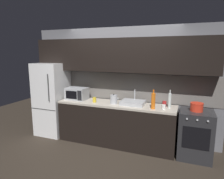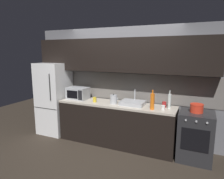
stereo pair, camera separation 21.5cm
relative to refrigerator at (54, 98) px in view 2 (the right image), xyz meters
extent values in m
plane|color=#2D261E|center=(1.63, -0.90, -0.86)|extent=(10.00, 10.00, 0.00)
cube|color=slate|center=(1.63, 0.40, 0.39)|extent=(4.24, 0.10, 2.50)
cube|color=slate|center=(1.63, 0.35, 0.34)|extent=(4.24, 0.01, 0.60)
cube|color=black|center=(1.63, 0.18, 1.04)|extent=(3.90, 0.34, 0.70)
cube|color=black|center=(1.63, 0.00, -0.43)|extent=(2.50, 0.60, 0.86)
cube|color=#B2A899|center=(1.63, 0.00, 0.02)|extent=(2.50, 0.60, 0.04)
cube|color=white|center=(0.00, 0.00, 0.00)|extent=(0.68, 0.66, 1.71)
cube|color=black|center=(0.00, -0.33, -0.17)|extent=(0.67, 0.00, 0.01)
cylinder|color=#333333|center=(0.19, -0.35, 0.34)|extent=(0.02, 0.02, 0.60)
cube|color=#232326|center=(3.22, 0.00, -0.41)|extent=(0.60, 0.60, 0.90)
cube|color=black|center=(3.22, -0.30, -0.36)|extent=(0.45, 0.01, 0.40)
cylinder|color=#B2B2B7|center=(3.06, -0.31, -0.03)|extent=(0.03, 0.02, 0.03)
cylinder|color=#B2B2B7|center=(3.22, -0.31, -0.03)|extent=(0.03, 0.02, 0.03)
cylinder|color=#B2B2B7|center=(3.39, -0.31, -0.03)|extent=(0.03, 0.02, 0.03)
cube|color=#A8AAAF|center=(0.68, 0.02, 0.18)|extent=(0.46, 0.34, 0.27)
cube|color=black|center=(0.64, -0.15, 0.18)|extent=(0.28, 0.01, 0.18)
cube|color=black|center=(0.85, -0.15, 0.18)|extent=(0.10, 0.01, 0.22)
cube|color=#ADAFB5|center=(2.00, 0.03, 0.08)|extent=(0.48, 0.38, 0.08)
cylinder|color=silver|center=(2.00, 0.16, 0.23)|extent=(0.02, 0.02, 0.22)
cylinder|color=#B7BABF|center=(1.60, -0.05, 0.14)|extent=(0.15, 0.15, 0.19)
sphere|color=black|center=(1.60, -0.05, 0.24)|extent=(0.02, 0.02, 0.02)
cone|color=#B7BABF|center=(1.70, -0.05, 0.17)|extent=(0.03, 0.03, 0.05)
cylinder|color=silver|center=(2.72, 0.04, 0.19)|extent=(0.06, 0.06, 0.29)
cylinder|color=silver|center=(2.72, 0.04, 0.36)|extent=(0.02, 0.02, 0.07)
cylinder|color=orange|center=(2.44, -0.15, 0.20)|extent=(0.08, 0.08, 0.30)
cylinder|color=orange|center=(2.44, -0.15, 0.38)|extent=(0.03, 0.03, 0.07)
cylinder|color=#A82323|center=(2.62, 0.10, 0.10)|extent=(0.08, 0.08, 0.11)
cylinder|color=silver|center=(2.63, -0.10, 0.09)|extent=(0.08, 0.08, 0.09)
cylinder|color=gold|center=(1.17, -0.08, 0.10)|extent=(0.08, 0.08, 0.11)
cylinder|color=red|center=(3.21, 0.00, 0.11)|extent=(0.22, 0.22, 0.13)
cylinder|color=red|center=(3.21, 0.00, 0.19)|extent=(0.23, 0.23, 0.02)
camera|label=1|loc=(3.06, -3.88, 1.11)|focal=32.34mm
camera|label=2|loc=(3.25, -3.80, 1.11)|focal=32.34mm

